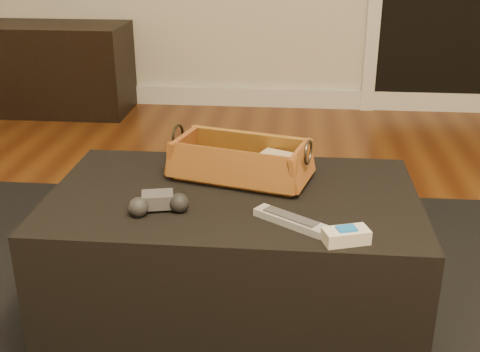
# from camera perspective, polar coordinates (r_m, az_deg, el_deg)

# --- Properties ---
(baseboard) EXTENTS (5.00, 0.04, 0.12)m
(baseboard) POSITION_cam_1_polar(r_m,az_deg,el_deg) (3.99, -0.39, 7.52)
(baseboard) COLOR white
(baseboard) RESTS_ON floor
(media_cabinet) EXTENTS (1.39, 0.45, 0.55)m
(media_cabinet) POSITION_cam_1_polar(r_m,az_deg,el_deg) (4.09, -20.30, 9.60)
(media_cabinet) COLOR black
(media_cabinet) RESTS_ON floor
(area_rug) EXTENTS (2.60, 2.00, 0.01)m
(area_rug) POSITION_cam_1_polar(r_m,az_deg,el_deg) (1.82, -0.74, -14.65)
(area_rug) COLOR black
(area_rug) RESTS_ON floor
(ottoman) EXTENTS (1.00, 0.60, 0.42)m
(ottoman) POSITION_cam_1_polar(r_m,az_deg,el_deg) (1.74, -0.60, -7.97)
(ottoman) COLOR black
(ottoman) RESTS_ON area_rug
(tv_remote) EXTENTS (0.21, 0.08, 0.02)m
(tv_remote) POSITION_cam_1_polar(r_m,az_deg,el_deg) (1.72, -0.74, 0.53)
(tv_remote) COLOR black
(tv_remote) RESTS_ON wicker_basket
(cloth_bundle) EXTENTS (0.13, 0.11, 0.06)m
(cloth_bundle) POSITION_cam_1_polar(r_m,az_deg,el_deg) (1.72, 3.66, 1.10)
(cloth_bundle) COLOR tan
(cloth_bundle) RESTS_ON wicker_basket
(wicker_basket) EXTENTS (0.43, 0.30, 0.14)m
(wicker_basket) POSITION_cam_1_polar(r_m,az_deg,el_deg) (1.72, 0.05, 1.29)
(wicker_basket) COLOR #B26D28
(wicker_basket) RESTS_ON ottoman
(game_controller) EXTENTS (0.16, 0.11, 0.05)m
(game_controller) POSITION_cam_1_polar(r_m,az_deg,el_deg) (1.54, -7.74, -2.55)
(game_controller) COLOR #403F43
(game_controller) RESTS_ON ottoman
(silver_remote) EXTENTS (0.19, 0.15, 0.02)m
(silver_remote) POSITION_cam_1_polar(r_m,az_deg,el_deg) (1.47, 4.81, -4.20)
(silver_remote) COLOR #ABACB3
(silver_remote) RESTS_ON ottoman
(cream_gadget) EXTENTS (0.12, 0.08, 0.04)m
(cream_gadget) POSITION_cam_1_polar(r_m,az_deg,el_deg) (1.41, 10.02, -5.58)
(cream_gadget) COLOR beige
(cream_gadget) RESTS_ON ottoman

